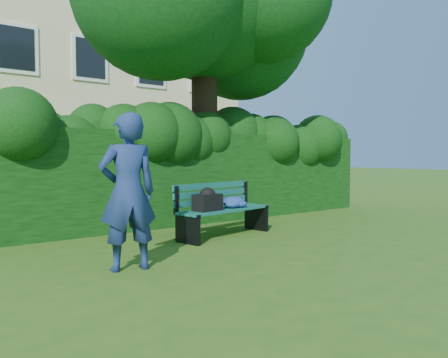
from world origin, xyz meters
TOP-DOWN VIEW (x-y plane):
  - ground at (0.00, 0.00)m, footprint 80.00×80.00m
  - apartment_building at (-0.00, 13.99)m, footprint 16.00×8.08m
  - hedge at (0.00, 2.20)m, footprint 10.00×1.00m
  - park_bench at (-0.18, 0.44)m, footprint 1.87×0.87m
  - man_reading at (-2.34, -0.61)m, footprint 0.74×0.56m

SIDE VIEW (x-z plane):
  - ground at x=0.00m, z-range 0.00..0.00m
  - park_bench at x=-0.18m, z-range 0.06..0.95m
  - hedge at x=0.00m, z-range 0.00..1.80m
  - man_reading at x=-2.34m, z-range 0.00..1.85m
  - apartment_building at x=0.00m, z-range 0.00..12.00m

